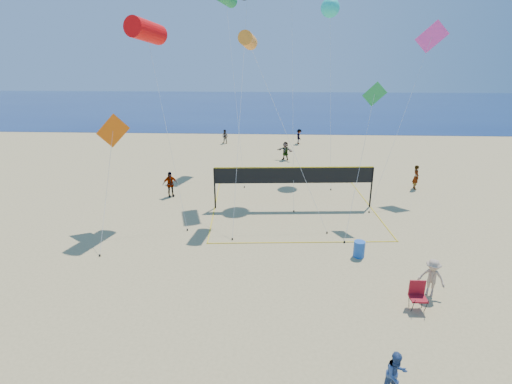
{
  "coord_description": "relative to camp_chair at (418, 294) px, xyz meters",
  "views": [
    {
      "loc": [
        0.08,
        -9.95,
        9.51
      ],
      "look_at": [
        -0.47,
        2.0,
        5.22
      ],
      "focal_mm": 28.0,
      "sensor_mm": 36.0,
      "label": 1
    }
  ],
  "objects": [
    {
      "name": "kite_3",
      "position": [
        -14.41,
        7.67,
        4.5
      ],
      "size": [
        1.96,
        4.55,
        6.29
      ],
      "rotation": [
        0.0,
        0.0,
        0.14
      ],
      "color": "#EC5B0A",
      "rests_on": "ground"
    },
    {
      "name": "far_person_3",
      "position": [
        -10.86,
        28.43,
        0.09
      ],
      "size": [
        0.86,
        0.76,
        1.48
      ],
      "primitive_type": "imported",
      "rotation": [
        0.0,
        0.0,
        -0.33
      ],
      "color": "gray",
      "rests_on": "ground"
    },
    {
      "name": "kite_5",
      "position": [
        4.32,
        14.58,
        9.23
      ],
      "size": [
        5.25,
        5.36,
        11.32
      ],
      "rotation": [
        0.0,
        0.0,
        0.01
      ],
      "color": "#F53EB2",
      "rests_on": "ground"
    },
    {
      "name": "kite_0",
      "position": [
        -12.61,
        9.49,
        9.8
      ],
      "size": [
        3.18,
        4.38,
        11.18
      ],
      "rotation": [
        0.0,
        0.0,
        -0.28
      ],
      "color": "red",
      "rests_on": "ground"
    },
    {
      "name": "kite_2",
      "position": [
        -7.15,
        10.15,
        9.33
      ],
      "size": [
        5.05,
        4.63,
        10.51
      ],
      "rotation": [
        0.0,
        0.0,
        -0.11
      ],
      "color": "orange",
      "rests_on": "ground"
    },
    {
      "name": "far_person_4",
      "position": [
        -2.99,
        28.61,
        0.14
      ],
      "size": [
        0.72,
        1.09,
        1.58
      ],
      "primitive_type": "imported",
      "rotation": [
        0.0,
        0.0,
        1.7
      ],
      "color": "gray",
      "rests_on": "ground"
    },
    {
      "name": "camp_chair",
      "position": [
        0.0,
        0.0,
        0.0
      ],
      "size": [
        0.62,
        0.76,
        1.26
      ],
      "rotation": [
        0.0,
        0.0,
        0.0
      ],
      "color": "maroon",
      "rests_on": "ground"
    },
    {
      "name": "volleyball_net",
      "position": [
        -4.37,
        10.31,
        1.22
      ],
      "size": [
        10.71,
        10.57,
        2.69
      ],
      "rotation": [
        0.0,
        0.0,
        0.07
      ],
      "color": "black",
      "rests_on": "ground"
    },
    {
      "name": "bystander_b",
      "position": [
        0.85,
        0.92,
        0.16
      ],
      "size": [
        1.2,
        1.05,
        1.61
      ],
      "primitive_type": "imported",
      "rotation": [
        0.0,
        0.0,
        -0.54
      ],
      "color": "tan",
      "rests_on": "ground"
    },
    {
      "name": "far_person_2",
      "position": [
        4.59,
        14.38,
        0.23
      ],
      "size": [
        0.43,
        0.65,
        1.75
      ],
      "primitive_type": "imported",
      "rotation": [
        0.0,
        0.0,
        1.55
      ],
      "color": "gray",
      "rests_on": "ground"
    },
    {
      "name": "ocean",
      "position": [
        -5.7,
        58.54,
        -0.63
      ],
      "size": [
        140.0,
        50.0,
        0.03
      ],
      "primitive_type": "cube",
      "color": "navy",
      "rests_on": "ground"
    },
    {
      "name": "ground",
      "position": [
        -5.7,
        -3.46,
        -0.65
      ],
      "size": [
        120.0,
        120.0,
        0.0
      ],
      "primitive_type": "plane",
      "color": "tan",
      "rests_on": "ground"
    },
    {
      "name": "trash_barrel",
      "position": [
        -1.42,
        4.03,
        -0.24
      ],
      "size": [
        0.61,
        0.61,
        0.81
      ],
      "primitive_type": "cylinder",
      "rotation": [
        0.0,
        0.0,
        -0.16
      ],
      "color": "#1B53B4",
      "rests_on": "ground"
    },
    {
      "name": "kite_4",
      "position": [
        -0.2,
        9.31,
        6.04
      ],
      "size": [
        2.45,
        4.53,
        7.87
      ],
      "rotation": [
        0.0,
        0.0,
        -0.37
      ],
      "color": "green",
      "rests_on": "ground"
    },
    {
      "name": "far_person_0",
      "position": [
        -12.65,
        12.0,
        0.23
      ],
      "size": [
        1.11,
        0.85,
        1.75
      ],
      "primitive_type": "imported",
      "rotation": [
        0.0,
        0.0,
        0.47
      ],
      "color": "gray",
      "rests_on": "ground"
    },
    {
      "name": "far_person_1",
      "position": [
        -4.59,
        21.99,
        0.19
      ],
      "size": [
        1.6,
        1.16,
        1.67
      ],
      "primitive_type": "imported",
      "rotation": [
        0.0,
        0.0,
        -0.48
      ],
      "color": "gray",
      "rests_on": "ground"
    },
    {
      "name": "kite_7",
      "position": [
        -1.63,
        19.14,
        11.75
      ],
      "size": [
        1.48,
        6.15,
        13.11
      ],
      "rotation": [
        0.0,
        0.0,
        -0.07
      ],
      "color": "#20D6C3",
      "rests_on": "ground"
    },
    {
      "name": "bystander_a",
      "position": [
        -2.03,
        -4.25,
        0.09
      ],
      "size": [
        0.86,
        0.76,
        1.47
      ],
      "primitive_type": "imported",
      "rotation": [
        0.0,
        0.0,
        0.34
      ],
      "color": "#324C7E",
      "rests_on": "ground"
    }
  ]
}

